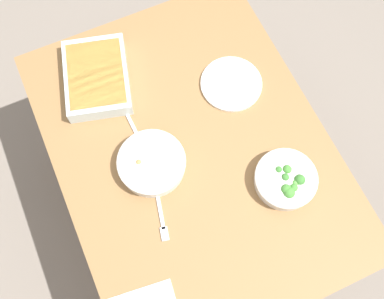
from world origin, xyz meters
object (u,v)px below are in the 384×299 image
side_plate (231,84)px  fork_on_table (162,218)px  stew_bowl (151,162)px  baking_dish (97,77)px  spoon_by_stew (138,136)px  broccoli_bowl (286,180)px

side_plate → fork_on_table: 0.54m
stew_bowl → side_plate: stew_bowl is taller
side_plate → baking_dish: bearing=64.2°
fork_on_table → baking_dish: bearing=1.4°
baking_dish → spoon_by_stew: 0.26m
stew_bowl → broccoli_bowl: bearing=-122.1°
stew_bowl → side_plate: size_ratio=1.03×
stew_bowl → broccoli_bowl: 0.44m
spoon_by_stew → fork_on_table: spoon_by_stew is taller
baking_dish → fork_on_table: (-0.55, -0.01, -0.03)m
stew_bowl → broccoli_bowl: size_ratio=1.10×
broccoli_bowl → side_plate: 0.40m
fork_on_table → side_plate: bearing=-50.5°
spoon_by_stew → broccoli_bowl: bearing=-132.8°
stew_bowl → fork_on_table: stew_bowl is taller
broccoli_bowl → fork_on_table: bearing=82.2°
stew_bowl → broccoli_bowl: broccoli_bowl is taller
stew_bowl → spoon_by_stew: bearing=2.1°
side_plate → stew_bowl: bearing=113.7°
stew_bowl → fork_on_table: (-0.18, 0.04, -0.03)m
stew_bowl → spoon_by_stew: size_ratio=1.29×
broccoli_bowl → baking_dish: bearing=35.2°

